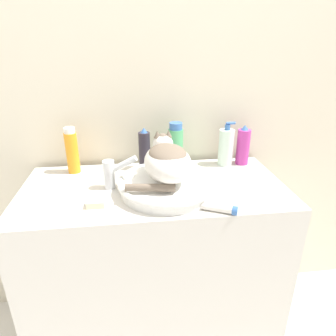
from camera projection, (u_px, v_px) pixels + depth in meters
name	position (u px, v px, depth m)	size (l,w,h in m)	color
wall_back	(147.00, 83.00, 1.36)	(8.00, 0.05, 2.40)	beige
vanity_counter	(156.00, 266.00, 1.38)	(1.07, 0.52, 0.83)	beige
sink_basin	(168.00, 184.00, 1.17)	(0.39, 0.39, 0.05)	white
cat	(167.00, 160.00, 1.14)	(0.26, 0.28, 0.17)	silver
faucet	(112.00, 172.00, 1.18)	(0.14, 0.06, 0.14)	silver
spray_bottle_trigger	(243.00, 146.00, 1.41)	(0.06, 0.06, 0.19)	#B2338C
soap_pump_bottle	(226.00, 147.00, 1.40)	(0.07, 0.07, 0.21)	silver
mouthwash_bottle	(176.00, 146.00, 1.37)	(0.07, 0.07, 0.21)	#4CA366
shampoo_bottle_tall	(72.00, 151.00, 1.31)	(0.05, 0.05, 0.21)	orange
hairspray_can_black	(145.00, 150.00, 1.35)	(0.05, 0.05, 0.19)	#28232D
cream_tube	(215.00, 207.00, 1.04)	(0.16, 0.10, 0.03)	silver
soap_bar	(96.00, 203.00, 1.07)	(0.06, 0.05, 0.02)	beige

